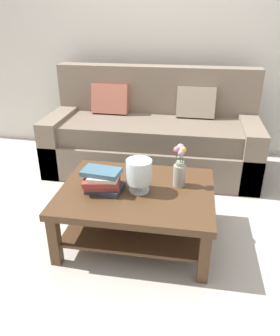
# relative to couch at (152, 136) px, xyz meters

# --- Properties ---
(ground_plane) EXTENTS (10.00, 10.00, 0.00)m
(ground_plane) POSITION_rel_couch_xyz_m (0.04, -1.00, -0.36)
(ground_plane) COLOR #B7B2A8
(back_wall) EXTENTS (6.40, 0.12, 2.70)m
(back_wall) POSITION_rel_couch_xyz_m (0.04, 0.65, 0.99)
(back_wall) COLOR beige
(back_wall) RESTS_ON ground
(couch) EXTENTS (2.19, 0.90, 1.06)m
(couch) POSITION_rel_couch_xyz_m (0.00, 0.00, 0.00)
(couch) COLOR #7A6B5B
(couch) RESTS_ON ground
(coffee_table) EXTENTS (1.11, 0.86, 0.43)m
(coffee_table) POSITION_rel_couch_xyz_m (0.05, -1.28, -0.05)
(coffee_table) COLOR #4C331E
(coffee_table) RESTS_ON ground
(book_stack_main) EXTENTS (0.30, 0.27, 0.17)m
(book_stack_main) POSITION_rel_couch_xyz_m (-0.18, -1.34, 0.14)
(book_stack_main) COLOR #2D333D
(book_stack_main) RESTS_ON coffee_table
(glass_hurricane_vase) EXTENTS (0.18, 0.18, 0.24)m
(glass_hurricane_vase) POSITION_rel_couch_xyz_m (0.07, -1.30, 0.21)
(glass_hurricane_vase) COLOR silver
(glass_hurricane_vase) RESTS_ON coffee_table
(flower_pitcher) EXTENTS (0.10, 0.09, 0.32)m
(flower_pitcher) POSITION_rel_couch_xyz_m (0.35, -1.17, 0.20)
(flower_pitcher) COLOR #9E998E
(flower_pitcher) RESTS_ON coffee_table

